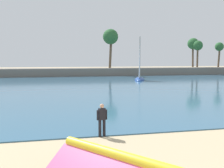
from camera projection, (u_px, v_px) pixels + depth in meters
sea at (64, 77)px, 56.80m from camera, size 220.00×89.19×0.06m
palm_headland at (50, 66)px, 60.49m from camera, size 107.46×6.00×12.98m
folded_kite at (117, 166)px, 7.60m from camera, size 4.79×5.07×1.27m
person_at_waterline at (102, 119)px, 13.39m from camera, size 0.54×0.25×1.67m
sailboat_near_shore at (140, 76)px, 48.55m from camera, size 3.71×6.06×8.44m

